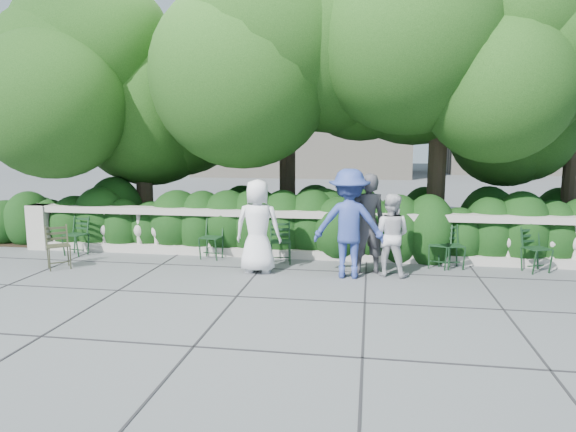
# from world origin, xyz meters

# --- Properties ---
(ground) EXTENTS (90.00, 90.00, 0.00)m
(ground) POSITION_xyz_m (0.00, 0.00, 0.00)
(ground) COLOR #4E5255
(ground) RESTS_ON ground
(balustrade) EXTENTS (12.00, 0.44, 1.00)m
(balustrade) POSITION_xyz_m (0.00, 1.80, 0.49)
(balustrade) COLOR #9E998E
(balustrade) RESTS_ON ground
(shrub_hedge) EXTENTS (15.00, 2.60, 1.70)m
(shrub_hedge) POSITION_xyz_m (0.00, 3.00, 0.00)
(shrub_hedge) COLOR black
(shrub_hedge) RESTS_ON ground
(tree_canopy) EXTENTS (15.04, 6.52, 6.78)m
(tree_canopy) POSITION_xyz_m (0.69, 3.19, 3.96)
(tree_canopy) COLOR #3F3023
(tree_canopy) RESTS_ON ground
(chair_a) EXTENTS (0.51, 0.55, 0.84)m
(chair_a) POSITION_xyz_m (-4.65, 1.14, 0.00)
(chair_a) COLOR black
(chair_a) RESTS_ON ground
(chair_b) EXTENTS (0.50, 0.53, 0.84)m
(chair_b) POSITION_xyz_m (-1.70, 1.29, 0.00)
(chair_b) COLOR black
(chair_b) RESTS_ON ground
(chair_c) EXTENTS (0.53, 0.56, 0.84)m
(chair_c) POSITION_xyz_m (-0.16, 1.12, 0.00)
(chair_c) COLOR black
(chair_c) RESTS_ON ground
(chair_d) EXTENTS (0.54, 0.57, 0.84)m
(chair_d) POSITION_xyz_m (2.86, 1.26, 0.00)
(chair_d) COLOR black
(chair_d) RESTS_ON ground
(chair_e) EXTENTS (0.55, 0.58, 0.84)m
(chair_e) POSITION_xyz_m (3.14, 1.24, 0.00)
(chair_e) COLOR black
(chair_e) RESTS_ON ground
(chair_f) EXTENTS (0.60, 0.62, 0.84)m
(chair_f) POSITION_xyz_m (4.68, 1.23, 0.00)
(chair_f) COLOR black
(chair_f) RESTS_ON ground
(chair_weathered) EXTENTS (0.64, 0.65, 0.84)m
(chair_weathered) POSITION_xyz_m (-4.21, 0.06, 0.00)
(chair_weathered) COLOR black
(chair_weathered) RESTS_ON ground
(person_businessman) EXTENTS (0.85, 0.55, 1.73)m
(person_businessman) POSITION_xyz_m (-0.49, 0.53, 0.87)
(person_businessman) COLOR white
(person_businessman) RESTS_ON ground
(person_woman_grey) EXTENTS (0.76, 0.60, 1.85)m
(person_woman_grey) POSITION_xyz_m (1.50, 0.80, 0.92)
(person_woman_grey) COLOR #39393E
(person_woman_grey) RESTS_ON ground
(person_casual_man) EXTENTS (0.84, 0.73, 1.50)m
(person_casual_man) POSITION_xyz_m (1.92, 0.69, 0.75)
(person_casual_man) COLOR silver
(person_casual_man) RESTS_ON ground
(person_older_blue) EXTENTS (1.27, 0.75, 1.94)m
(person_older_blue) POSITION_xyz_m (1.19, 0.47, 0.97)
(person_older_blue) COLOR navy
(person_older_blue) RESTS_ON ground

